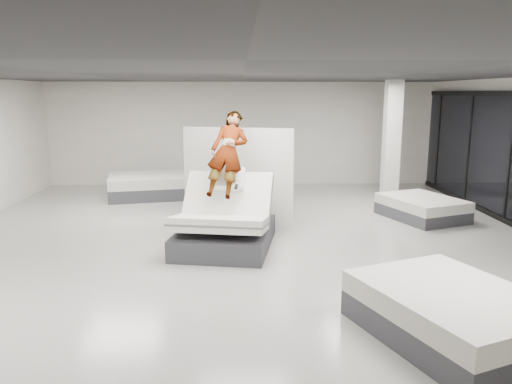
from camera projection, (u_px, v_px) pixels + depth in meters
room at (243, 166)px, 8.76m from camera, size 14.00×14.04×3.20m
hero_bed at (225, 225)px, 9.35m from camera, size 2.02×2.47×1.46m
person at (228, 171)px, 9.49m from camera, size 0.96×1.85×1.37m
remote at (236, 187)px, 9.16m from camera, size 0.07×0.15×0.08m
divider_panel at (238, 179)px, 10.58m from camera, size 2.32×0.70×2.16m
flat_bed_right_far at (422, 208)px, 11.55m from camera, size 1.91×2.17×0.50m
flat_bed_right_near at (452, 314)px, 5.90m from camera, size 2.34×2.65×0.61m
flat_bed_left_far at (151, 186)px, 13.98m from camera, size 2.57×2.12×0.63m
column at (391, 141)px, 13.30m from camera, size 0.40×0.40×3.20m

